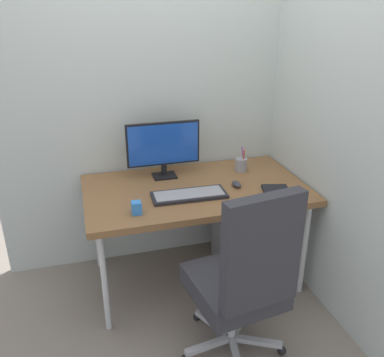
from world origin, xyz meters
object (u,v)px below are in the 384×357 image
mouse (236,184)px  desk_clamp_accessory (137,208)px  monitor (163,146)px  keyboard (189,195)px  pen_holder (241,164)px  filing_cabinet (248,233)px  office_chair (243,278)px  notebook (277,191)px

mouse → desk_clamp_accessory: bearing=-171.2°
monitor → keyboard: monitor is taller
monitor → pen_holder: size_ratio=2.82×
filing_cabinet → pen_holder: (-0.02, 0.14, 0.48)m
keyboard → desk_clamp_accessory: size_ratio=6.23×
monitor → filing_cabinet: bearing=-19.2°
filing_cabinet → mouse: bearing=-145.5°
filing_cabinet → pen_holder: size_ratio=3.14×
office_chair → desk_clamp_accessory: (-0.45, 0.50, 0.22)m
mouse → notebook: bearing=-43.7°
office_chair → keyboard: 0.67m
keyboard → filing_cabinet: bearing=18.3°
mouse → pen_holder: bearing=55.3°
office_chair → mouse: (0.23, 0.69, 0.20)m
notebook → desk_clamp_accessory: (-0.89, -0.03, 0.03)m
office_chair → keyboard: office_chair is taller
filing_cabinet → keyboard: 0.68m
monitor → desk_clamp_accessory: (-0.27, -0.49, -0.18)m
notebook → monitor: bearing=158.0°
monitor → keyboard: 0.42m
office_chair → keyboard: size_ratio=2.28×
pen_holder → desk_clamp_accessory: pen_holder is taller
notebook → desk_clamp_accessory: desk_clamp_accessory is taller
monitor → pen_holder: (0.55, -0.05, -0.17)m
monitor → notebook: (0.62, -0.46, -0.21)m
keyboard → pen_holder: bearing=33.1°
office_chair → monitor: bearing=100.7°
pen_holder → mouse: bearing=-117.9°
keyboard → desk_clamp_accessory: bearing=-159.0°
keyboard → mouse: 0.34m
filing_cabinet → monitor: monitor is taller
office_chair → mouse: office_chair is taller
office_chair → filing_cabinet: office_chair is taller
mouse → desk_clamp_accessory: (-0.68, -0.19, 0.02)m
mouse → pen_holder: size_ratio=0.50×
keyboard → desk_clamp_accessory: 0.37m
monitor → office_chair: bearing=-79.3°
filing_cabinet → keyboard: keyboard is taller
office_chair → filing_cabinet: size_ratio=1.92×
notebook → desk_clamp_accessory: bearing=-163.6°
office_chair → filing_cabinet: bearing=64.6°
notebook → filing_cabinet: bearing=117.0°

